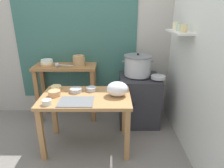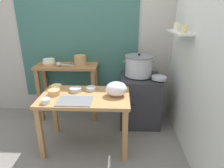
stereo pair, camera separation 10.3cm
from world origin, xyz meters
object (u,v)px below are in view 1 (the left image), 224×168
object	(u,v)px
serving_tray	(76,102)
prep_bowl_0	(91,89)
bowl_stack_enamel	(46,63)
prep_bowl_5	(54,93)
prep_bowl_3	(46,102)
wide_pan	(158,77)
stove_block	(138,99)
prep_table	(86,104)
clay_pot	(78,61)
prep_bowl_4	(114,87)
plastic_bag	(117,89)
prep_bowl_1	(56,88)
prep_bowl_2	(75,90)
back_shelf_table	(66,79)
ladle	(57,65)
steamer_pot	(137,65)

from	to	relation	value
serving_tray	prep_bowl_0	world-z (taller)	prep_bowl_0
bowl_stack_enamel	prep_bowl_5	bearing A→B (deg)	-68.32
prep_bowl_3	wide_pan	bearing A→B (deg)	27.04
stove_block	prep_bowl_5	size ratio (longest dim) A/B	5.28
prep_table	clay_pot	distance (m)	0.85
stove_block	prep_bowl_4	bearing A→B (deg)	-134.61
plastic_bag	prep_bowl_1	xyz separation A→B (m)	(-0.80, 0.20, -0.06)
prep_bowl_2	prep_bowl_3	distance (m)	0.44
wide_pan	prep_bowl_4	world-z (taller)	wide_pan
bowl_stack_enamel	plastic_bag	distance (m)	1.30
prep_bowl_1	prep_bowl_2	bearing A→B (deg)	-17.39
prep_bowl_2	prep_bowl_4	xyz separation A→B (m)	(0.50, 0.11, -0.00)
prep_bowl_4	serving_tray	bearing A→B (deg)	-138.19
back_shelf_table	prep_bowl_1	world-z (taller)	back_shelf_table
back_shelf_table	clay_pot	world-z (taller)	clay_pot
back_shelf_table	prep_bowl_0	distance (m)	0.75
bowl_stack_enamel	prep_bowl_4	size ratio (longest dim) A/B	1.96
serving_tray	prep_bowl_0	distance (m)	0.36
back_shelf_table	ladle	world-z (taller)	ladle
back_shelf_table	prep_bowl_5	bearing A→B (deg)	-88.29
prep_bowl_3	prep_bowl_5	xyz separation A→B (m)	(0.02, 0.24, 0.00)
bowl_stack_enamel	prep_bowl_3	bearing A→B (deg)	-74.42
back_shelf_table	serving_tray	xyz separation A→B (m)	(0.32, -0.92, 0.05)
prep_bowl_1	serving_tray	bearing A→B (deg)	-48.74
bowl_stack_enamel	plastic_bag	bearing A→B (deg)	-34.55
ladle	prep_bowl_2	size ratio (longest dim) A/B	1.91
steamer_pot	prep_bowl_0	xyz separation A→B (m)	(-0.65, -0.48, -0.18)
prep_table	stove_block	world-z (taller)	stove_block
stove_block	prep_table	bearing A→B (deg)	-140.27
prep_bowl_1	prep_bowl_2	size ratio (longest dim) A/B	0.90
stove_block	wide_pan	world-z (taller)	wide_pan
back_shelf_table	prep_bowl_2	distance (m)	0.69
prep_table	stove_block	size ratio (longest dim) A/B	1.41
plastic_bag	prep_bowl_2	xyz separation A→B (m)	(-0.53, 0.11, -0.06)
prep_table	steamer_pot	xyz separation A→B (m)	(0.71, 0.64, 0.32)
prep_table	prep_bowl_1	distance (m)	0.48
serving_tray	prep_bowl_3	xyz separation A→B (m)	(-0.32, -0.06, 0.03)
prep_bowl_2	prep_bowl_5	xyz separation A→B (m)	(-0.24, -0.11, 0.01)
serving_tray	prep_bowl_5	distance (m)	0.35
prep_bowl_4	prep_bowl_5	world-z (taller)	prep_bowl_5
plastic_bag	prep_bowl_5	xyz separation A→B (m)	(-0.77, -0.00, -0.05)
stove_block	clay_pot	distance (m)	1.11
bowl_stack_enamel	prep_bowl_5	world-z (taller)	bowl_stack_enamel
plastic_bag	prep_bowl_1	distance (m)	0.83
stove_block	ladle	bearing A→B (deg)	177.97
bowl_stack_enamel	wide_pan	size ratio (longest dim) A/B	0.95
prep_bowl_3	stove_block	bearing A→B (deg)	36.59
ladle	stove_block	bearing A→B (deg)	-2.03
stove_block	steamer_pot	world-z (taller)	steamer_pot
prep_table	prep_bowl_0	size ratio (longest dim) A/B	8.54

